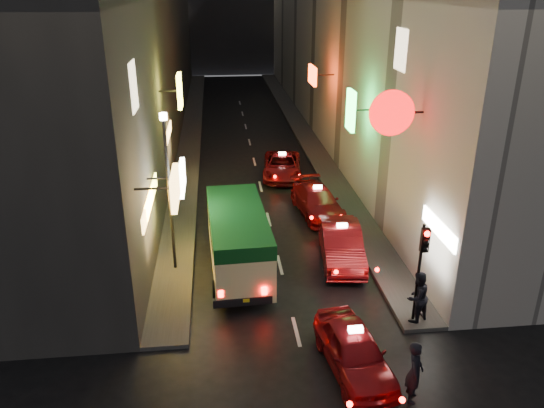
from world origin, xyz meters
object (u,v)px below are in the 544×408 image
object	(u,v)px
minibus	(238,235)
lamp_post	(169,183)
pedestrian_crossing	(415,368)
traffic_light	(423,254)
taxi_near	(354,348)

from	to	relation	value
minibus	lamp_post	distance (m)	3.29
pedestrian_crossing	traffic_light	xyz separation A→B (m)	(1.29, 3.33, 1.64)
minibus	lamp_post	xyz separation A→B (m)	(-2.51, 0.36, 2.09)
pedestrian_crossing	lamp_post	xyz separation A→B (m)	(-6.91, 7.85, 2.67)
pedestrian_crossing	traffic_light	size ratio (longest dim) A/B	0.60
taxi_near	lamp_post	world-z (taller)	lamp_post
pedestrian_crossing	lamp_post	bearing A→B (deg)	63.77
minibus	taxi_near	xyz separation A→B (m)	(3.09, -6.12, -0.85)
taxi_near	pedestrian_crossing	xyz separation A→B (m)	(1.31, -1.37, 0.27)
minibus	traffic_light	bearing A→B (deg)	-36.21
minibus	traffic_light	world-z (taller)	traffic_light
taxi_near	pedestrian_crossing	distance (m)	1.91
traffic_light	lamp_post	bearing A→B (deg)	151.09
traffic_light	lamp_post	xyz separation A→B (m)	(-8.20, 4.53, 1.04)
taxi_near	traffic_light	bearing A→B (deg)	37.01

